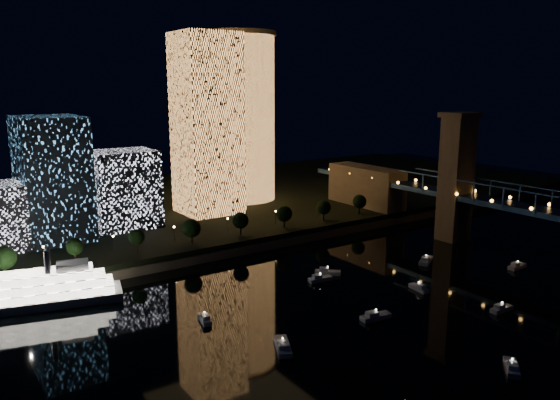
# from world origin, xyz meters

# --- Properties ---
(ground) EXTENTS (520.00, 520.00, 0.00)m
(ground) POSITION_xyz_m (0.00, 0.00, 0.00)
(ground) COLOR black
(ground) RESTS_ON ground
(far_bank) EXTENTS (420.00, 160.00, 5.00)m
(far_bank) POSITION_xyz_m (0.00, 160.00, 2.50)
(far_bank) COLOR black
(far_bank) RESTS_ON ground
(seawall) EXTENTS (420.00, 6.00, 3.00)m
(seawall) POSITION_xyz_m (0.00, 82.00, 1.50)
(seawall) COLOR #6B5E4C
(seawall) RESTS_ON ground
(tower_cylindrical) EXTENTS (34.00, 34.00, 79.66)m
(tower_cylindrical) POSITION_xyz_m (24.85, 145.47, 44.95)
(tower_cylindrical) COLOR #FFA451
(tower_cylindrical) RESTS_ON far_bank
(tower_rectangular) EXTENTS (24.13, 24.13, 76.76)m
(tower_rectangular) POSITION_xyz_m (-2.13, 128.98, 43.38)
(tower_rectangular) COLOR #FFA451
(tower_rectangular) RESTS_ON far_bank
(midrise_blocks) EXTENTS (96.16, 30.93, 44.37)m
(midrise_blocks) POSITION_xyz_m (-72.53, 121.77, 22.31)
(midrise_blocks) COLOR white
(midrise_blocks) RESTS_ON far_bank
(riverboat) EXTENTS (55.72, 23.69, 16.48)m
(riverboat) POSITION_xyz_m (-89.96, 73.39, 4.23)
(riverboat) COLOR silver
(riverboat) RESTS_ON ground
(motorboats) EXTENTS (118.42, 76.82, 2.78)m
(motorboats) POSITION_xyz_m (-9.35, 13.94, 0.81)
(motorboats) COLOR silver
(motorboats) RESTS_ON ground
(esplanade_trees) EXTENTS (165.66, 6.91, 8.95)m
(esplanade_trees) POSITION_xyz_m (-27.00, 88.00, 10.47)
(esplanade_trees) COLOR black
(esplanade_trees) RESTS_ON far_bank
(street_lamps) EXTENTS (132.70, 0.70, 5.65)m
(street_lamps) POSITION_xyz_m (-34.00, 94.00, 9.02)
(street_lamps) COLOR black
(street_lamps) RESTS_ON far_bank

